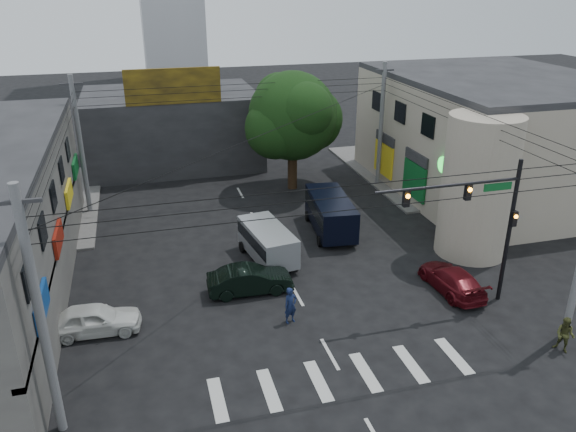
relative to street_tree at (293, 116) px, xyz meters
name	(u,v)px	position (x,y,z in m)	size (l,w,h in m)	color
ground	(309,316)	(-4.00, -17.00, -5.47)	(160.00, 160.00, 0.00)	black
sidewalk_far_right	(451,168)	(14.00, 1.00, -5.40)	(16.00, 16.00, 0.15)	#514F4C
building_right	(493,137)	(14.00, -4.00, -1.47)	(14.00, 18.00, 8.00)	#A0937F
corner_column	(478,187)	(7.00, -13.00, -1.47)	(4.00, 4.00, 8.00)	#A0937F
building_far	(172,128)	(-8.00, 9.00, -2.47)	(14.00, 10.00, 6.00)	#232326
billboard	(173,86)	(-8.00, 4.10, 1.83)	(7.00, 0.30, 2.60)	olive
street_tree	(293,116)	(0.00, 0.00, 0.00)	(6.40, 6.40, 8.70)	black
traffic_gantry	(481,212)	(3.82, -18.00, -0.64)	(7.10, 0.35, 7.20)	black
utility_pole_near_left	(40,318)	(-14.50, -21.50, -0.87)	(0.32, 0.32, 9.20)	#59595B
utility_pole_far_left	(81,147)	(-14.50, -1.00, -0.87)	(0.32, 0.32, 9.20)	#59595B
utility_pole_far_right	(381,126)	(6.50, -1.00, -0.87)	(0.32, 0.32, 9.20)	#59595B
dark_sedan	(250,280)	(-6.20, -14.12, -4.77)	(4.30, 1.63, 1.40)	black
white_compact	(94,319)	(-13.59, -15.73, -4.78)	(4.14, 1.85, 1.38)	silver
maroon_sedan	(452,279)	(3.66, -16.65, -4.84)	(1.97, 4.44, 1.27)	#4F0B11
silver_minivan	(268,244)	(-4.53, -10.98, -4.48)	(2.57, 4.84, 1.99)	gray
navy_van	(330,215)	(0.12, -8.25, -4.35)	(2.75, 5.83, 2.25)	black
traffic_officer	(290,305)	(-4.96, -17.23, -4.59)	(0.74, 0.60, 1.77)	#111C3E
pedestrian_olive	(565,335)	(5.60, -22.41, -4.67)	(0.92, 0.98, 1.62)	#3B3F1D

